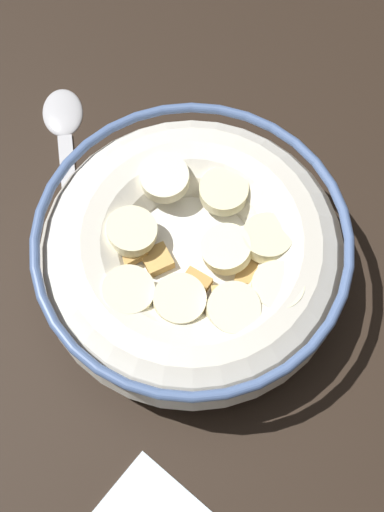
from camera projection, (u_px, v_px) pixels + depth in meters
ground_plane at (192, 279)px, 44.18cm from camera, size 110.77×110.77×2.00cm
cereal_bowl at (192, 255)px, 40.35cm from camera, size 18.50×18.50×6.17cm
spoon at (64, 131)px, 47.02cm from camera, size 6.28×13.26×0.80cm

